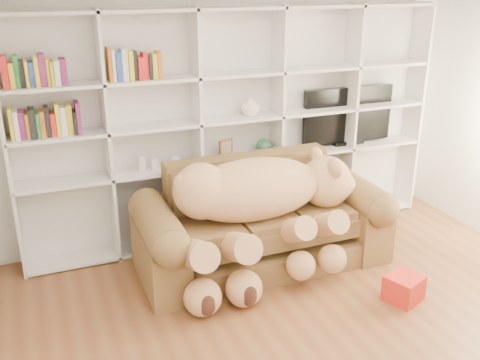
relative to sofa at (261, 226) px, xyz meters
name	(u,v)px	position (x,y,z in m)	size (l,w,h in m)	color
wall_back	(231,109)	(0.02, 0.86, 0.97)	(5.00, 0.02, 2.70)	white
bookshelf	(214,118)	(-0.22, 0.72, 0.93)	(4.43, 0.35, 2.40)	silver
sofa	(261,226)	(0.00, 0.00, 0.00)	(2.38, 1.03, 1.00)	brown
teddy_bear	(259,204)	(-0.11, -0.20, 0.34)	(1.95, 1.02, 1.13)	tan
throw_pillow	(204,195)	(-0.51, 0.17, 0.35)	(0.43, 0.14, 0.43)	#5C0F1D
gift_box	(404,288)	(0.88, -1.09, -0.26)	(0.29, 0.27, 0.23)	red
tv	(348,116)	(1.37, 0.71, 0.81)	(1.09, 0.18, 0.65)	black
picture_frame	(226,149)	(-0.11, 0.66, 0.60)	(0.17, 0.03, 0.21)	brown
green_vase	(264,147)	(0.32, 0.66, 0.58)	(0.18, 0.18, 0.18)	#305F42
figurine_tall	(142,163)	(-0.99, 0.66, 0.57)	(0.08, 0.08, 0.16)	beige
figurine_short	(154,163)	(-0.87, 0.66, 0.55)	(0.07, 0.07, 0.12)	beige
snow_globe	(175,161)	(-0.65, 0.66, 0.55)	(0.11, 0.11, 0.11)	silver
shelf_vase	(250,106)	(0.16, 0.66, 1.04)	(0.19, 0.19, 0.20)	white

